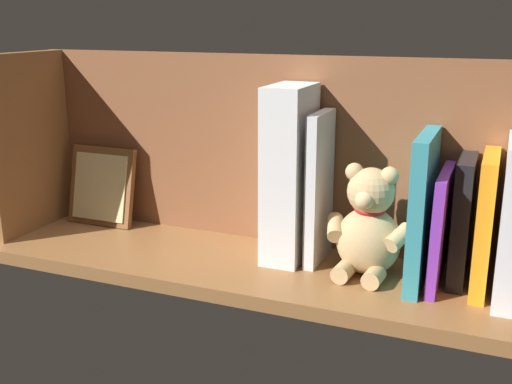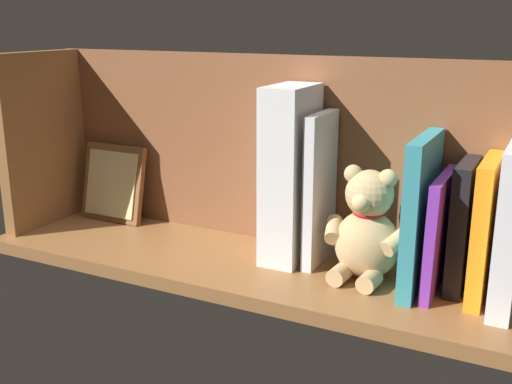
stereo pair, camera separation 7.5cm
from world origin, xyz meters
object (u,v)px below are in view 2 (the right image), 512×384
dictionary_thick_white (290,175)px  teddy_bear (367,230)px  picture_frame_leaning (113,183)px  book_0 (512,226)px

dictionary_thick_white → teddy_bear: bearing=171.6°
dictionary_thick_white → picture_frame_leaning: dictionary_thick_white is taller
picture_frame_leaning → dictionary_thick_white: bearing=175.2°
teddy_bear → dictionary_thick_white: size_ratio=0.61×
teddy_bear → picture_frame_leaning: 52.10cm
teddy_bear → book_0: bearing=-175.1°
picture_frame_leaning → teddy_bear: bearing=174.3°
teddy_bear → dictionary_thick_white: dictionary_thick_white is taller
teddy_bear → picture_frame_leaning: (51.84, -5.21, -0.30)cm
book_0 → teddy_bear: (19.60, 0.02, -3.61)cm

